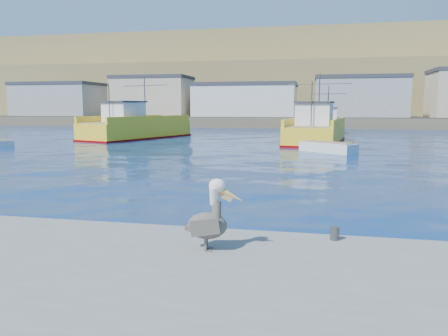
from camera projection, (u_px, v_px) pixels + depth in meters
name	position (u px, v px, depth m)	size (l,w,h in m)	color
ground	(230.00, 217.00, 13.63)	(260.00, 260.00, 0.00)	navy
dock_bollards	(228.00, 227.00, 10.12)	(36.20, 0.20, 0.30)	#4C4C4C
far_shore	(306.00, 86.00, 118.26)	(200.00, 81.00, 24.00)	brown
trawler_yellow_a	(136.00, 128.00, 47.56)	(8.87, 14.53, 6.83)	yellow
trawler_yellow_b	(316.00, 131.00, 41.73)	(6.25, 13.32, 6.71)	yellow
boat_orange	(327.00, 125.00, 56.50)	(4.48, 8.66, 6.11)	#BF4D14
skiff_mid	(328.00, 148.00, 33.15)	(4.40, 3.90, 0.95)	silver
pelican	(209.00, 220.00, 8.91)	(1.21, 0.59, 1.49)	#595451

